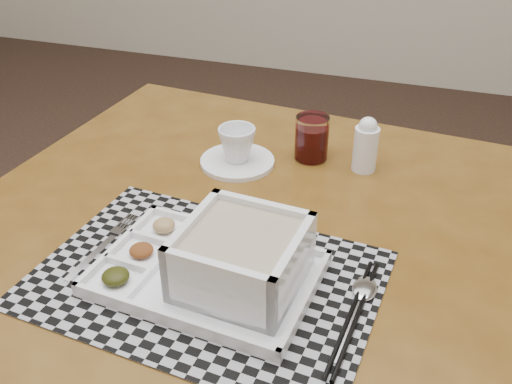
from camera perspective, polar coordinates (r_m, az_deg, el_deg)
floor at (r=1.93m, az=-19.28°, el=-13.76°), size 5.00×5.00×0.00m
dining_table at (r=1.01m, az=-1.13°, el=-7.81°), size 1.10×1.10×0.77m
placemat at (r=0.87m, az=-5.02°, el=-8.64°), size 0.53×0.39×0.00m
serving_tray at (r=0.83m, az=-2.57°, el=-7.16°), size 0.34×0.25×0.10m
fork at (r=0.96m, az=-14.95°, el=-5.03°), size 0.03×0.19×0.00m
spoon at (r=0.85m, az=10.58°, el=-10.04°), size 0.04×0.18×0.01m
chopsticks at (r=0.81m, az=9.73°, el=-12.08°), size 0.04×0.24×0.01m
saucer at (r=1.15m, az=-1.87°, el=3.06°), size 0.15×0.15×0.01m
cup at (r=1.13m, az=-1.91°, el=4.82°), size 0.10×0.10×0.07m
juice_glass at (r=1.16m, az=5.59°, el=5.23°), size 0.07×0.07×0.09m
creamer_bottle at (r=1.13m, az=10.93°, el=4.64°), size 0.05×0.05×0.11m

